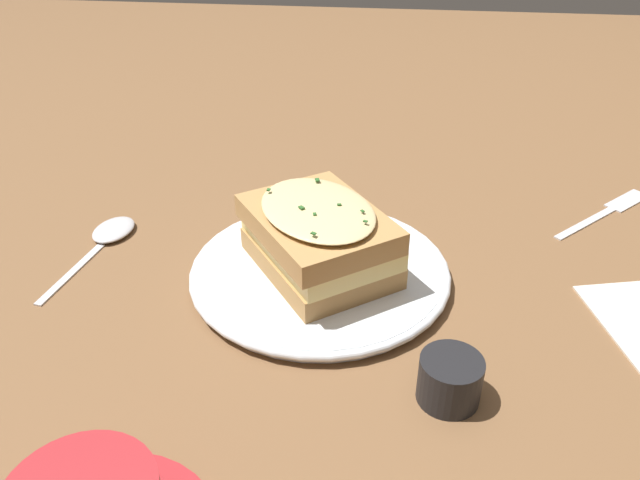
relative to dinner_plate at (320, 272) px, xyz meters
name	(u,v)px	position (x,y,z in m)	size (l,w,h in m)	color
ground_plane	(351,272)	(0.01, -0.03, -0.01)	(2.40, 2.40, 0.00)	brown
dinner_plate	(320,272)	(0.00, 0.00, 0.00)	(0.25, 0.25, 0.01)	white
sandwich	(319,237)	(0.00, 0.00, 0.04)	(0.18, 0.17, 0.08)	#B2844C
fork	(613,208)	(0.18, -0.33, -0.01)	(0.13, 0.14, 0.00)	silver
spoon	(109,234)	(0.05, 0.24, 0.00)	(0.16, 0.05, 0.01)	silver
condiment_pot	(450,380)	(-0.14, -0.12, 0.01)	(0.05, 0.05, 0.04)	black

